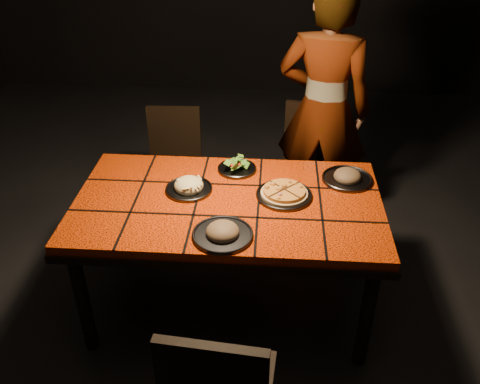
# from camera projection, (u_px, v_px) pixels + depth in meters

# --- Properties ---
(room_shell) EXTENTS (6.04, 7.04, 3.08)m
(room_shell) POSITION_uv_depth(u_px,v_px,m) (226.00, 58.00, 2.24)
(room_shell) COLOR black
(room_shell) RESTS_ON ground
(dining_table) EXTENTS (1.62, 0.92, 0.75)m
(dining_table) POSITION_uv_depth(u_px,v_px,m) (228.00, 212.00, 2.69)
(dining_table) COLOR red
(dining_table) RESTS_ON ground
(chair_far_left) EXTENTS (0.39, 0.39, 0.82)m
(chair_far_left) POSITION_uv_depth(u_px,v_px,m) (174.00, 158.00, 3.60)
(chair_far_left) COLOR black
(chair_far_left) RESTS_ON ground
(chair_far_right) EXTENTS (0.46, 0.46, 0.88)m
(chair_far_right) POSITION_uv_depth(u_px,v_px,m) (310.00, 159.00, 3.52)
(chair_far_right) COLOR black
(chair_far_right) RESTS_ON ground
(diner) EXTENTS (0.69, 0.53, 1.71)m
(diner) POSITION_uv_depth(u_px,v_px,m) (323.00, 110.00, 3.37)
(diner) COLOR brown
(diner) RESTS_ON ground
(plate_pizza) EXTENTS (0.35, 0.35, 0.04)m
(plate_pizza) POSITION_uv_depth(u_px,v_px,m) (284.00, 194.00, 2.66)
(plate_pizza) COLOR #393A3E
(plate_pizza) RESTS_ON dining_table
(plate_pasta) EXTENTS (0.25, 0.25, 0.08)m
(plate_pasta) POSITION_uv_depth(u_px,v_px,m) (189.00, 187.00, 2.71)
(plate_pasta) COLOR #393A3E
(plate_pasta) RESTS_ON dining_table
(plate_salad) EXTENTS (0.22, 0.22, 0.07)m
(plate_salad) POSITION_uv_depth(u_px,v_px,m) (237.00, 166.00, 2.89)
(plate_salad) COLOR #393A3E
(plate_salad) RESTS_ON dining_table
(plate_mushroom_a) EXTENTS (0.29, 0.29, 0.10)m
(plate_mushroom_a) POSITION_uv_depth(u_px,v_px,m) (223.00, 232.00, 2.37)
(plate_mushroom_a) COLOR #393A3E
(plate_mushroom_a) RESTS_ON dining_table
(plate_mushroom_b) EXTENTS (0.28, 0.28, 0.09)m
(plate_mushroom_b) POSITION_uv_depth(u_px,v_px,m) (347.00, 176.00, 2.80)
(plate_mushroom_b) COLOR #393A3E
(plate_mushroom_b) RESTS_ON dining_table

